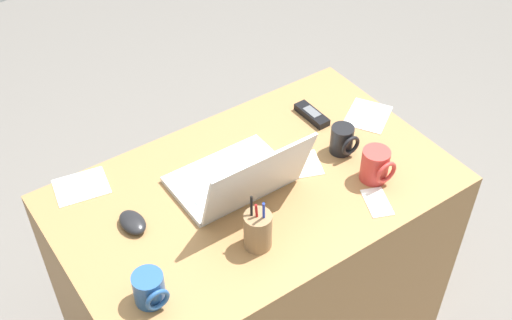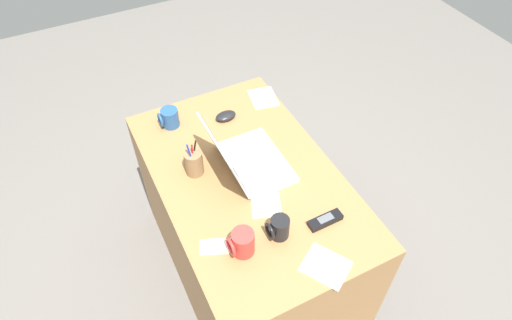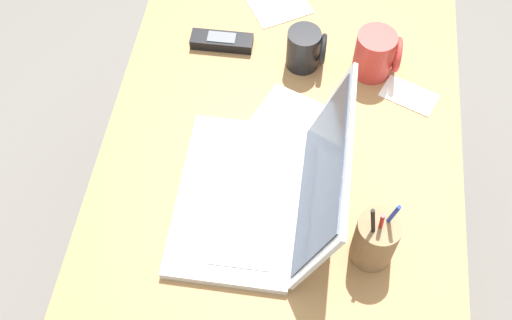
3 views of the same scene
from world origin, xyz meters
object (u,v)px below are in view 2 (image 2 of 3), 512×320
Objects in this scene: coffee_mug_tall at (169,118)px; coffee_mug_spare at (242,243)px; cordless_phone at (325,220)px; pen_holder at (194,163)px; coffee_mug_white at (279,228)px; computer_mouse at (226,116)px; laptop at (246,160)px.

coffee_mug_spare reaches higher than coffee_mug_tall.
pen_holder is (0.46, 0.35, 0.05)m from cordless_phone.
cordless_phone is (-0.03, -0.19, -0.03)m from coffee_mug_white.
coffee_mug_tall reaches higher than computer_mouse.
laptop is 2.51× the size of cordless_phone.
laptop reaches higher than cordless_phone.
pen_holder is at bearing 69.84° from laptop.
coffee_mug_tall is at bearing -0.62° from pen_holder.
coffee_mug_white is 0.19m from cordless_phone.
laptop reaches higher than pen_holder.
coffee_mug_tall is 0.52× the size of pen_holder.
computer_mouse is 0.68m from coffee_mug_white.
laptop reaches higher than computer_mouse.
coffee_mug_spare is (-0.68, 0.24, 0.04)m from computer_mouse.
coffee_mug_spare is (-0.75, -0.01, 0.01)m from coffee_mug_tall.
coffee_mug_spare is at bearing -179.28° from coffee_mug_tall.
coffee_mug_spare is at bearing 90.15° from coffee_mug_white.
coffee_mug_spare reaches higher than cordless_phone.
coffee_mug_spare is 0.60× the size of pen_holder.
pen_holder is (0.43, 0.01, 0.01)m from coffee_mug_spare.
computer_mouse is 0.57× the size of pen_holder.
laptop is 0.44m from coffee_mug_tall.
cordless_phone is at bearing -94.88° from coffee_mug_spare.
coffee_mug_tall is at bearing 11.85° from coffee_mug_white.
coffee_mug_white is at bearing -89.85° from coffee_mug_spare.
coffee_mug_spare is at bearing 157.80° from computer_mouse.
coffee_mug_white reaches higher than coffee_mug_tall.
coffee_mug_spare reaches higher than computer_mouse.
coffee_mug_tall is (0.75, 0.16, -0.00)m from coffee_mug_white.
pen_holder is (-0.25, 0.25, 0.04)m from computer_mouse.
coffee_mug_white is 0.46m from pen_holder.
computer_mouse is 0.72× the size of cordless_phone.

